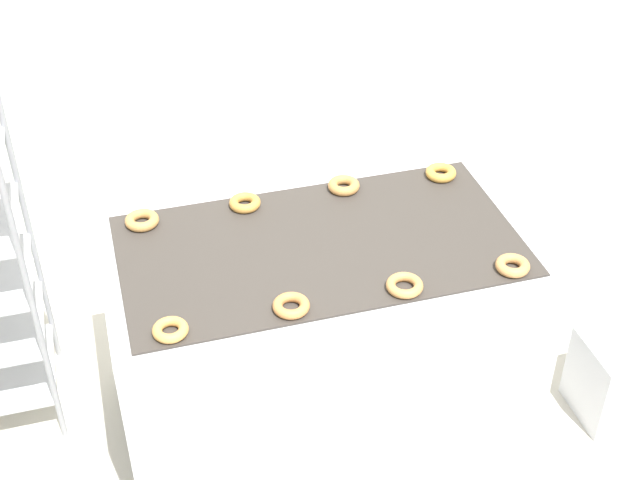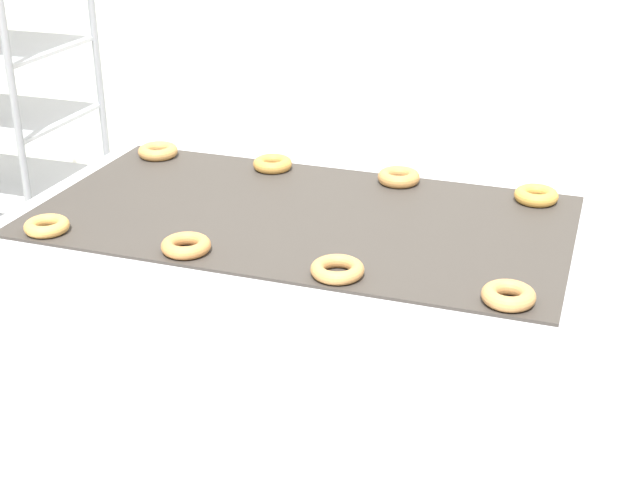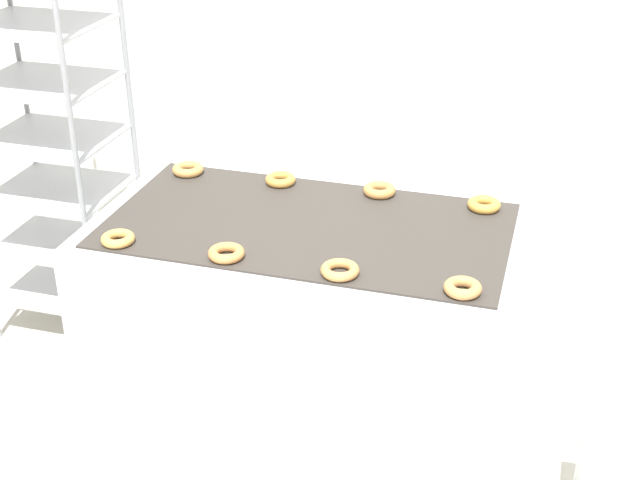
# 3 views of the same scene
# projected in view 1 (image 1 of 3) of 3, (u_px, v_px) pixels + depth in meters

# --- Properties ---
(fryer_machine) EXTENTS (1.52, 0.85, 0.88)m
(fryer_machine) POSITION_uv_depth(u_px,v_px,m) (320.00, 337.00, 3.39)
(fryer_machine) COLOR silver
(fryer_machine) RESTS_ON ground_plane
(glaze_bin) EXTENTS (0.30, 0.29, 0.36)m
(glaze_bin) POSITION_uv_depth(u_px,v_px,m) (617.00, 377.00, 3.57)
(glaze_bin) COLOR silver
(glaze_bin) RESTS_ON ground_plane
(donut_near_left) EXTENTS (0.11, 0.11, 0.03)m
(donut_near_left) POSITION_uv_depth(u_px,v_px,m) (170.00, 330.00, 2.75)
(donut_near_left) COLOR gold
(donut_near_left) RESTS_ON fryer_machine
(donut_near_midleft) EXTENTS (0.12, 0.12, 0.03)m
(donut_near_midleft) POSITION_uv_depth(u_px,v_px,m) (291.00, 306.00, 2.84)
(donut_near_midleft) COLOR #C98344
(donut_near_midleft) RESTS_ON fryer_machine
(donut_near_midright) EXTENTS (0.12, 0.12, 0.03)m
(donut_near_midright) POSITION_uv_depth(u_px,v_px,m) (405.00, 285.00, 2.92)
(donut_near_midright) COLOR #C18749
(donut_near_midright) RESTS_ON fryer_machine
(donut_near_right) EXTENTS (0.12, 0.12, 0.03)m
(donut_near_right) POSITION_uv_depth(u_px,v_px,m) (513.00, 266.00, 3.00)
(donut_near_right) COLOR #C0864A
(donut_near_right) RESTS_ON fryer_machine
(donut_far_left) EXTENTS (0.12, 0.12, 0.04)m
(donut_far_left) POSITION_uv_depth(u_px,v_px,m) (142.00, 220.00, 3.21)
(donut_far_left) COLOR #BE8747
(donut_far_left) RESTS_ON fryer_machine
(donut_far_midleft) EXTENTS (0.12, 0.12, 0.03)m
(donut_far_midleft) POSITION_uv_depth(u_px,v_px,m) (245.00, 203.00, 3.31)
(donut_far_midleft) COLOR #BF853A
(donut_far_midleft) RESTS_ON fryer_machine
(donut_far_midright) EXTENTS (0.12, 0.12, 0.04)m
(donut_far_midright) POSITION_uv_depth(u_px,v_px,m) (344.00, 185.00, 3.40)
(donut_far_midright) COLOR #BC8243
(donut_far_midright) RESTS_ON fryer_machine
(donut_far_right) EXTENTS (0.12, 0.12, 0.04)m
(donut_far_right) POSITION_uv_depth(u_px,v_px,m) (441.00, 173.00, 3.47)
(donut_far_right) COLOR gold
(donut_far_right) RESTS_ON fryer_machine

